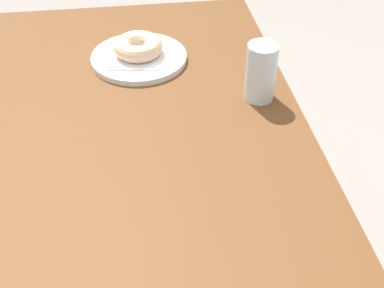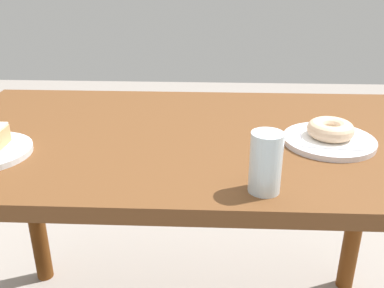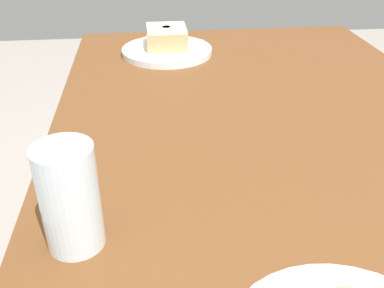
{
  "view_description": "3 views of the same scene",
  "coord_description": "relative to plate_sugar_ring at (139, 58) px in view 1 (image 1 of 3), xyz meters",
  "views": [
    {
      "loc": [
        0.64,
        0.03,
        1.29
      ],
      "look_at": [
        0.01,
        0.12,
        0.75
      ],
      "focal_mm": 46.11,
      "sensor_mm": 36.0,
      "label": 1
    },
    {
      "loc": [
        -0.05,
        1.0,
        1.13
      ],
      "look_at": [
        -0.02,
        0.15,
        0.75
      ],
      "focal_mm": 40.44,
      "sensor_mm": 36.0,
      "label": 2
    },
    {
      "loc": [
        -0.53,
        0.2,
        1.05
      ],
      "look_at": [
        -0.04,
        0.14,
        0.76
      ],
      "focal_mm": 40.98,
      "sensor_mm": 36.0,
      "label": 3
    }
  ],
  "objects": [
    {
      "name": "water_glass",
      "position": [
        0.18,
        0.23,
        0.05
      ],
      "size": [
        0.06,
        0.06,
        0.12
      ],
      "primitive_type": "cylinder",
      "color": "silver",
      "rests_on": "table"
    },
    {
      "name": "table",
      "position": [
        0.34,
        -0.05,
        -0.11
      ],
      "size": [
        1.26,
        0.71,
        0.71
      ],
      "color": "brown",
      "rests_on": "ground_plane"
    },
    {
      "name": "donut_sugar_ring",
      "position": [
        0.0,
        0.0,
        0.03
      ],
      "size": [
        0.11,
        0.11,
        0.04
      ],
      "primitive_type": "torus",
      "color": "beige",
      "rests_on": "napkin_sugar_ring"
    },
    {
      "name": "napkin_sugar_ring",
      "position": [
        0.0,
        0.0,
        0.01
      ],
      "size": [
        0.15,
        0.15,
        0.0
      ],
      "primitive_type": "cube",
      "rotation": [
        0.0,
        0.0,
        -0.12
      ],
      "color": "white",
      "rests_on": "plate_sugar_ring"
    },
    {
      "name": "plate_sugar_ring",
      "position": [
        0.0,
        0.0,
        0.0
      ],
      "size": [
        0.22,
        0.22,
        0.01
      ],
      "primitive_type": "cylinder",
      "color": "white",
      "rests_on": "table"
    }
  ]
}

